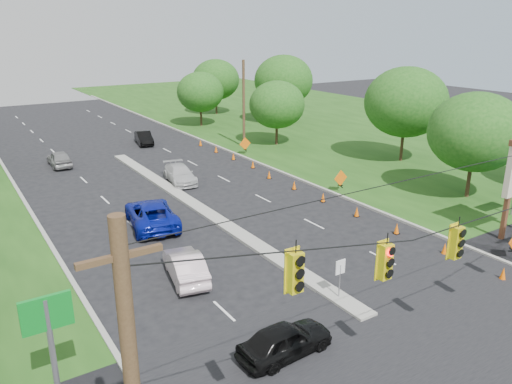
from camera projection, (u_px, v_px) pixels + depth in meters
ground at (447, 370)px, 18.54m from camera, size 160.00×160.00×0.00m
grass_right at (471, 154)px, 49.88m from camera, size 40.00×160.00×0.06m
cross_street at (447, 370)px, 18.54m from camera, size 160.00×14.00×0.02m
curb_left at (21, 197)px, 37.33m from camera, size 0.25×110.00×0.16m
curb_right at (250, 160)px, 47.68m from camera, size 0.25×110.00×0.16m
median at (196, 207)px, 35.31m from camera, size 1.00×34.00×0.18m
median_sign at (340, 272)px, 22.87m from camera, size 0.55×0.06×2.05m
signal_span at (490, 260)px, 16.15m from camera, size 25.60×0.32×9.00m
utility_pole_far_right at (244, 105)px, 51.48m from camera, size 0.28×0.28×9.00m
cone_0 at (503, 274)px, 25.06m from camera, size 0.32×0.32×0.70m
cone_1 at (445, 249)px, 27.85m from camera, size 0.32×0.32×0.70m
cone_2 at (397, 228)px, 30.65m from camera, size 0.32×0.32×0.70m
cone_3 at (357, 212)px, 33.45m from camera, size 0.32×0.32×0.70m
cone_4 at (323, 197)px, 36.24m from camera, size 0.32×0.32×0.70m
cone_5 at (294, 185)px, 39.04m from camera, size 0.32×0.32×0.70m
cone_6 at (269, 175)px, 41.83m from camera, size 0.32×0.32×0.70m
cone_7 at (253, 164)px, 44.94m from camera, size 0.32×0.32×0.70m
cone_8 at (233, 156)px, 47.73m from camera, size 0.32×0.32×0.70m
cone_9 at (216, 149)px, 50.53m from camera, size 0.32×0.32×0.70m
cone_10 at (200, 143)px, 53.33m from camera, size 0.32×0.32×0.70m
work_sign_1 at (341, 179)px, 38.11m from camera, size 1.27×0.58×1.37m
work_sign_2 at (245, 144)px, 49.29m from camera, size 1.27×0.58×1.37m
tree_7 at (475, 132)px, 35.78m from camera, size 6.72×6.72×7.84m
tree_8 at (406, 102)px, 45.63m from camera, size 7.56×7.56×8.82m
tree_9 at (277, 105)px, 52.53m from camera, size 5.88×5.88×6.86m
tree_10 at (284, 80)px, 64.22m from camera, size 7.56×7.56×8.82m
tree_11 at (216, 80)px, 71.16m from camera, size 6.72×6.72×7.84m
tree_12 at (200, 92)px, 62.69m from camera, size 5.88×5.88×6.86m
black_sedan at (285, 340)px, 19.21m from camera, size 4.04×1.80×1.35m
white_sedan at (185, 266)px, 25.07m from camera, size 2.39×4.61×1.45m
blue_pickup at (151, 214)px, 31.74m from camera, size 3.72×6.30×1.64m
silver_car_far at (180, 174)px, 40.75m from camera, size 2.67×5.02×1.38m
silver_car_oncoming at (59, 159)px, 45.42m from camera, size 1.79×4.29×1.45m
dark_car_receding at (144, 138)px, 54.01m from camera, size 2.24×4.42×1.39m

